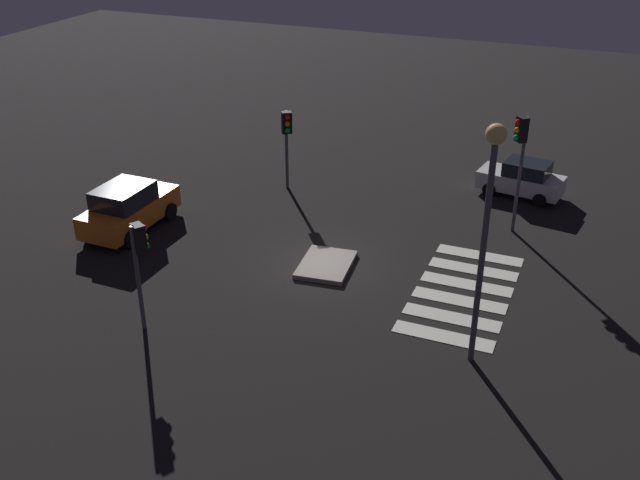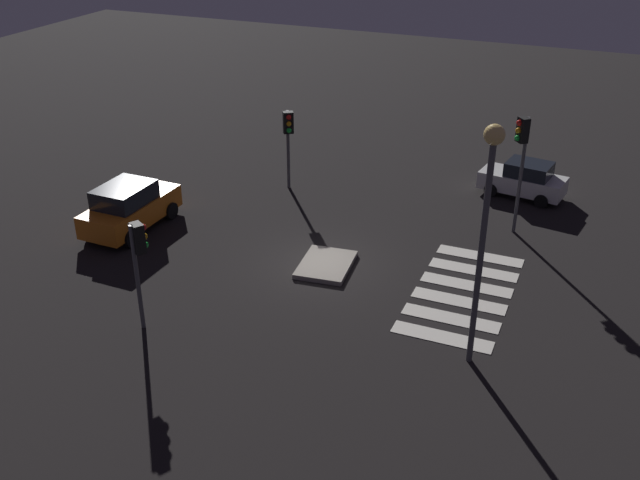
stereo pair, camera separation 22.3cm
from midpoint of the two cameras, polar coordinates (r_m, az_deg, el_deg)
ground_plane at (r=27.32m, az=0.23°, el=-1.86°), size 80.00×80.00×0.00m
traffic_island at (r=27.08m, az=0.70°, el=-1.92°), size 2.59×2.05×0.18m
car_orange at (r=30.47m, az=-14.30°, el=2.49°), size 4.53×2.20×1.95m
car_white at (r=33.84m, az=15.65°, el=4.53°), size 2.17×3.85×1.61m
traffic_light_west at (r=23.09m, az=-13.58°, el=-0.75°), size 0.53×0.54×3.63m
traffic_light_east at (r=29.25m, az=15.52°, el=6.93°), size 0.54×0.53×4.78m
traffic_light_north at (r=32.68m, az=-2.27°, el=8.42°), size 0.53×0.54×3.63m
street_lamp at (r=20.29m, az=13.03°, el=2.51°), size 0.56×0.56×7.35m
crosswalk_near at (r=26.02m, az=11.22°, el=-4.02°), size 6.45×3.20×0.02m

